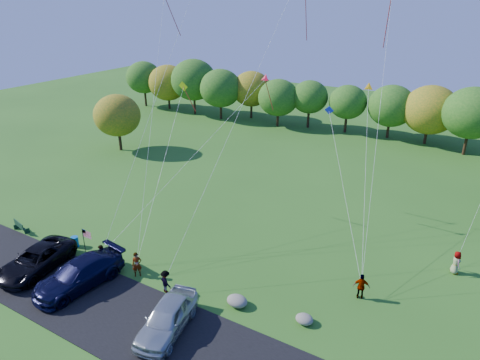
{
  "coord_description": "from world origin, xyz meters",
  "views": [
    {
      "loc": [
        16.4,
        -17.88,
        17.79
      ],
      "look_at": [
        2.32,
        6.0,
        5.75
      ],
      "focal_mm": 32.0,
      "sensor_mm": 36.0,
      "label": 1
    }
  ],
  "objects_px": {
    "flyer_d": "(361,287)",
    "minivan_silver": "(167,318)",
    "flyer_e": "(456,262)",
    "flyer_c": "(166,282)",
    "flyer_a": "(137,264)",
    "flyer_b": "(102,256)",
    "minivan_navy": "(79,274)",
    "trash_barrel": "(75,242)",
    "park_bench": "(20,226)",
    "minivan_dark": "(36,260)"
  },
  "relations": [
    {
      "from": "flyer_a",
      "to": "flyer_d",
      "type": "height_order",
      "value": "flyer_a"
    },
    {
      "from": "flyer_b",
      "to": "park_bench",
      "type": "bearing_deg",
      "value": 178.63
    },
    {
      "from": "flyer_e",
      "to": "trash_barrel",
      "type": "distance_m",
      "value": 27.77
    },
    {
      "from": "minivan_navy",
      "to": "flyer_c",
      "type": "relative_size",
      "value": 3.87
    },
    {
      "from": "flyer_c",
      "to": "trash_barrel",
      "type": "xyz_separation_m",
      "value": [
        -9.54,
        0.72,
        -0.38
      ]
    },
    {
      "from": "minivan_navy",
      "to": "minivan_silver",
      "type": "distance_m",
      "value": 7.61
    },
    {
      "from": "trash_barrel",
      "to": "minivan_dark",
      "type": "bearing_deg",
      "value": -85.53
    },
    {
      "from": "minivan_silver",
      "to": "flyer_c",
      "type": "bearing_deg",
      "value": 118.95
    },
    {
      "from": "minivan_navy",
      "to": "minivan_silver",
      "type": "xyz_separation_m",
      "value": [
        7.61,
        -0.26,
        -0.01
      ]
    },
    {
      "from": "flyer_a",
      "to": "trash_barrel",
      "type": "xyz_separation_m",
      "value": [
        -6.73,
        0.34,
        -0.49
      ]
    },
    {
      "from": "flyer_c",
      "to": "flyer_e",
      "type": "bearing_deg",
      "value": -124.72
    },
    {
      "from": "flyer_d",
      "to": "minivan_silver",
      "type": "bearing_deg",
      "value": 27.25
    },
    {
      "from": "flyer_b",
      "to": "flyer_e",
      "type": "xyz_separation_m",
      "value": [
        21.69,
        11.8,
        0.02
      ]
    },
    {
      "from": "minivan_navy",
      "to": "trash_barrel",
      "type": "distance_m",
      "value": 5.35
    },
    {
      "from": "minivan_dark",
      "to": "flyer_a",
      "type": "relative_size",
      "value": 3.2
    },
    {
      "from": "flyer_b",
      "to": "trash_barrel",
      "type": "xyz_separation_m",
      "value": [
        -3.77,
        0.72,
        -0.41
      ]
    },
    {
      "from": "flyer_b",
      "to": "minivan_navy",
      "type": "bearing_deg",
      "value": -79.49
    },
    {
      "from": "flyer_a",
      "to": "flyer_e",
      "type": "xyz_separation_m",
      "value": [
        18.72,
        11.43,
        -0.06
      ]
    },
    {
      "from": "minivan_dark",
      "to": "park_bench",
      "type": "distance_m",
      "value": 6.59
    },
    {
      "from": "minivan_dark",
      "to": "flyer_e",
      "type": "bearing_deg",
      "value": 20.28
    },
    {
      "from": "flyer_e",
      "to": "trash_barrel",
      "type": "xyz_separation_m",
      "value": [
        -25.46,
        -11.08,
        -0.43
      ]
    },
    {
      "from": "minivan_silver",
      "to": "flyer_b",
      "type": "height_order",
      "value": "minivan_silver"
    },
    {
      "from": "flyer_a",
      "to": "minivan_silver",
      "type": "bearing_deg",
      "value": -75.89
    },
    {
      "from": "minivan_dark",
      "to": "flyer_d",
      "type": "bearing_deg",
      "value": 13.03
    },
    {
      "from": "flyer_a",
      "to": "trash_barrel",
      "type": "height_order",
      "value": "flyer_a"
    },
    {
      "from": "flyer_a",
      "to": "flyer_b",
      "type": "relative_size",
      "value": 1.1
    },
    {
      "from": "minivan_navy",
      "to": "minivan_silver",
      "type": "height_order",
      "value": "minivan_navy"
    },
    {
      "from": "minivan_silver",
      "to": "flyer_e",
      "type": "relative_size",
      "value": 3.07
    },
    {
      "from": "flyer_e",
      "to": "flyer_c",
      "type": "bearing_deg",
      "value": 95.72
    },
    {
      "from": "minivan_silver",
      "to": "park_bench",
      "type": "height_order",
      "value": "minivan_silver"
    },
    {
      "from": "flyer_b",
      "to": "flyer_d",
      "type": "bearing_deg",
      "value": 17.63
    },
    {
      "from": "minivan_silver",
      "to": "flyer_d",
      "type": "bearing_deg",
      "value": 32.13
    },
    {
      "from": "minivan_dark",
      "to": "minivan_silver",
      "type": "bearing_deg",
      "value": -9.57
    },
    {
      "from": "minivan_dark",
      "to": "trash_barrel",
      "type": "relative_size",
      "value": 6.99
    },
    {
      "from": "minivan_navy",
      "to": "flyer_a",
      "type": "relative_size",
      "value": 3.41
    },
    {
      "from": "flyer_c",
      "to": "trash_barrel",
      "type": "bearing_deg",
      "value": 14.44
    },
    {
      "from": "minivan_navy",
      "to": "flyer_a",
      "type": "distance_m",
      "value": 3.73
    },
    {
      "from": "minivan_navy",
      "to": "flyer_c",
      "type": "distance_m",
      "value": 5.8
    },
    {
      "from": "park_bench",
      "to": "trash_barrel",
      "type": "height_order",
      "value": "park_bench"
    },
    {
      "from": "minivan_dark",
      "to": "flyer_d",
      "type": "relative_size",
      "value": 3.25
    },
    {
      "from": "minivan_dark",
      "to": "minivan_navy",
      "type": "bearing_deg",
      "value": -5.72
    },
    {
      "from": "flyer_d",
      "to": "flyer_e",
      "type": "distance_m",
      "value": 7.73
    },
    {
      "from": "flyer_c",
      "to": "park_bench",
      "type": "xyz_separation_m",
      "value": [
        -15.26,
        0.0,
        -0.31
      ]
    },
    {
      "from": "minivan_navy",
      "to": "park_bench",
      "type": "bearing_deg",
      "value": 173.66
    },
    {
      "from": "flyer_b",
      "to": "trash_barrel",
      "type": "distance_m",
      "value": 3.86
    },
    {
      "from": "minivan_navy",
      "to": "flyer_d",
      "type": "height_order",
      "value": "minivan_navy"
    },
    {
      "from": "flyer_a",
      "to": "park_bench",
      "type": "xyz_separation_m",
      "value": [
        -12.46,
        -0.37,
        -0.41
      ]
    },
    {
      "from": "minivan_navy",
      "to": "flyer_d",
      "type": "xyz_separation_m",
      "value": [
        16.31,
        8.23,
        -0.07
      ]
    },
    {
      "from": "trash_barrel",
      "to": "flyer_a",
      "type": "bearing_deg",
      "value": -2.91
    },
    {
      "from": "park_bench",
      "to": "minivan_navy",
      "type": "bearing_deg",
      "value": -2.05
    }
  ]
}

